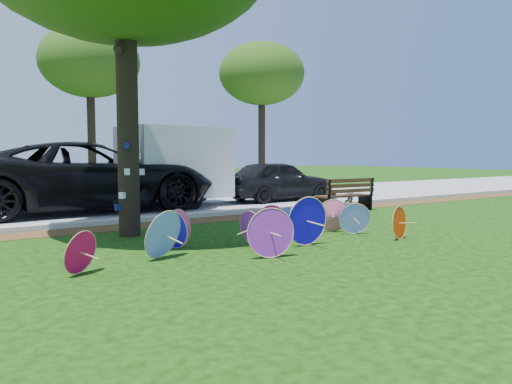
{
  "coord_description": "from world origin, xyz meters",
  "views": [
    {
      "loc": [
        -5.5,
        -6.81,
        1.74
      ],
      "look_at": [
        0.5,
        2.0,
        0.9
      ],
      "focal_mm": 35.0,
      "sensor_mm": 36.0,
      "label": 1
    }
  ],
  "objects_px": {
    "cargo_trailer": "(176,163)",
    "person_left": "(334,191)",
    "dark_pickup": "(278,181)",
    "black_van": "(90,177)",
    "person_right": "(351,192)",
    "parasol_pile": "(270,225)",
    "park_bench": "(344,195)"
  },
  "relations": [
    {
      "from": "cargo_trailer",
      "to": "person_left",
      "type": "distance_m",
      "value": 5.14
    },
    {
      "from": "dark_pickup",
      "to": "person_left",
      "type": "height_order",
      "value": "dark_pickup"
    },
    {
      "from": "cargo_trailer",
      "to": "person_left",
      "type": "bearing_deg",
      "value": -54.26
    },
    {
      "from": "black_van",
      "to": "dark_pickup",
      "type": "height_order",
      "value": "black_van"
    },
    {
      "from": "black_van",
      "to": "person_right",
      "type": "bearing_deg",
      "value": -118.64
    },
    {
      "from": "dark_pickup",
      "to": "cargo_trailer",
      "type": "bearing_deg",
      "value": 87.02
    },
    {
      "from": "parasol_pile",
      "to": "dark_pickup",
      "type": "bearing_deg",
      "value": 52.38
    },
    {
      "from": "parasol_pile",
      "to": "cargo_trailer",
      "type": "relative_size",
      "value": 2.1
    },
    {
      "from": "cargo_trailer",
      "to": "person_right",
      "type": "height_order",
      "value": "cargo_trailer"
    },
    {
      "from": "dark_pickup",
      "to": "park_bench",
      "type": "relative_size",
      "value": 2.31
    },
    {
      "from": "parasol_pile",
      "to": "person_left",
      "type": "xyz_separation_m",
      "value": [
        4.75,
        3.35,
        0.23
      ]
    },
    {
      "from": "parasol_pile",
      "to": "person_left",
      "type": "distance_m",
      "value": 5.82
    },
    {
      "from": "black_van",
      "to": "dark_pickup",
      "type": "relative_size",
      "value": 1.72
    },
    {
      "from": "parasol_pile",
      "to": "dark_pickup",
      "type": "xyz_separation_m",
      "value": [
        5.38,
        6.98,
        0.35
      ]
    },
    {
      "from": "cargo_trailer",
      "to": "park_bench",
      "type": "relative_size",
      "value": 1.73
    },
    {
      "from": "person_left",
      "to": "park_bench",
      "type": "bearing_deg",
      "value": -6.38
    },
    {
      "from": "dark_pickup",
      "to": "person_right",
      "type": "bearing_deg",
      "value": -178.86
    },
    {
      "from": "black_van",
      "to": "park_bench",
      "type": "xyz_separation_m",
      "value": [
        6.31,
        -4.15,
        -0.54
      ]
    },
    {
      "from": "dark_pickup",
      "to": "person_right",
      "type": "relative_size",
      "value": 3.84
    },
    {
      "from": "person_right",
      "to": "parasol_pile",
      "type": "bearing_deg",
      "value": -141.06
    },
    {
      "from": "parasol_pile",
      "to": "cargo_trailer",
      "type": "bearing_deg",
      "value": 78.69
    },
    {
      "from": "cargo_trailer",
      "to": "park_bench",
      "type": "height_order",
      "value": "cargo_trailer"
    },
    {
      "from": "person_left",
      "to": "person_right",
      "type": "relative_size",
      "value": 1.09
    },
    {
      "from": "black_van",
      "to": "dark_pickup",
      "type": "bearing_deg",
      "value": -91.1
    },
    {
      "from": "park_bench",
      "to": "person_right",
      "type": "height_order",
      "value": "person_right"
    },
    {
      "from": "park_bench",
      "to": "person_left",
      "type": "bearing_deg",
      "value": 174.59
    },
    {
      "from": "black_van",
      "to": "cargo_trailer",
      "type": "height_order",
      "value": "cargo_trailer"
    },
    {
      "from": "dark_pickup",
      "to": "cargo_trailer",
      "type": "distance_m",
      "value": 4.01
    },
    {
      "from": "black_van",
      "to": "person_right",
      "type": "xyz_separation_m",
      "value": [
        6.66,
        -4.1,
        -0.47
      ]
    },
    {
      "from": "dark_pickup",
      "to": "park_bench",
      "type": "xyz_separation_m",
      "value": [
        -0.28,
        -3.68,
        -0.25
      ]
    },
    {
      "from": "dark_pickup",
      "to": "parasol_pile",
      "type": "bearing_deg",
      "value": 142.36
    },
    {
      "from": "parasol_pile",
      "to": "park_bench",
      "type": "xyz_separation_m",
      "value": [
        5.1,
        3.3,
        0.11
      ]
    }
  ]
}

